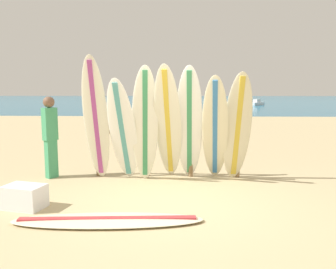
{
  "coord_description": "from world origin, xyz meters",
  "views": [
    {
      "loc": [
        0.13,
        -5.32,
        1.81
      ],
      "look_at": [
        -0.16,
        1.93,
        0.85
      ],
      "focal_mm": 36.04,
      "sensor_mm": 36.0,
      "label": 1
    }
  ],
  "objects_px": {
    "surfboard_leaning_far_right": "(237,127)",
    "surfboard_lying_on_sand": "(108,220)",
    "small_boat_offshore": "(257,103)",
    "cooler_box": "(24,197)",
    "beachgoer_standing": "(50,133)",
    "surfboard_leaning_far_left": "(96,120)",
    "surfboard_leaning_center_left": "(145,125)",
    "surfboard_leaning_left": "(123,131)",
    "surfboard_leaning_center": "(168,124)",
    "surfboard_leaning_center_right": "(189,124)",
    "surfboard_rack": "(167,144)",
    "surfboard_leaning_right": "(215,130)"
  },
  "relations": [
    {
      "from": "surfboard_leaning_right",
      "to": "small_boat_offshore",
      "type": "bearing_deg",
      "value": 76.28
    },
    {
      "from": "surfboard_rack",
      "to": "surfboard_leaning_center_left",
      "type": "distance_m",
      "value": 0.76
    },
    {
      "from": "surfboard_leaning_far_left",
      "to": "surfboard_leaning_center_right",
      "type": "distance_m",
      "value": 1.84
    },
    {
      "from": "surfboard_leaning_far_left",
      "to": "surfboard_leaning_right",
      "type": "xyz_separation_m",
      "value": [
        2.34,
        0.01,
        -0.19
      ]
    },
    {
      "from": "surfboard_leaning_right",
      "to": "surfboard_leaning_center_right",
      "type": "bearing_deg",
      "value": 168.78
    },
    {
      "from": "surfboard_leaning_right",
      "to": "surfboard_leaning_far_right",
      "type": "height_order",
      "value": "surfboard_leaning_far_right"
    },
    {
      "from": "surfboard_rack",
      "to": "surfboard_leaning_center_right",
      "type": "xyz_separation_m",
      "value": [
        0.45,
        -0.3,
        0.45
      ]
    },
    {
      "from": "surfboard_rack",
      "to": "cooler_box",
      "type": "height_order",
      "value": "surfboard_rack"
    },
    {
      "from": "surfboard_leaning_far_left",
      "to": "surfboard_leaning_left",
      "type": "xyz_separation_m",
      "value": [
        0.53,
        -0.04,
        -0.21
      ]
    },
    {
      "from": "surfboard_leaning_far_left",
      "to": "surfboard_leaning_left",
      "type": "bearing_deg",
      "value": -3.91
    },
    {
      "from": "cooler_box",
      "to": "surfboard_lying_on_sand",
      "type": "bearing_deg",
      "value": -7.41
    },
    {
      "from": "surfboard_leaning_center",
      "to": "surfboard_lying_on_sand",
      "type": "xyz_separation_m",
      "value": [
        -0.75,
        -2.16,
        -1.11
      ]
    },
    {
      "from": "surfboard_leaning_center",
      "to": "surfboard_leaning_center_right",
      "type": "relative_size",
      "value": 1.01
    },
    {
      "from": "surfboard_leaning_center_right",
      "to": "surfboard_leaning_right",
      "type": "relative_size",
      "value": 1.09
    },
    {
      "from": "surfboard_leaning_center_left",
      "to": "small_boat_offshore",
      "type": "bearing_deg",
      "value": 74.17
    },
    {
      "from": "surfboard_rack",
      "to": "cooler_box",
      "type": "distance_m",
      "value": 2.98
    },
    {
      "from": "surfboard_rack",
      "to": "cooler_box",
      "type": "relative_size",
      "value": 5.07
    },
    {
      "from": "surfboard_leaning_center_right",
      "to": "surfboard_leaning_far_right",
      "type": "xyz_separation_m",
      "value": [
        0.95,
        0.03,
        -0.06
      ]
    },
    {
      "from": "surfboard_leaning_left",
      "to": "surfboard_leaning_center_right",
      "type": "relative_size",
      "value": 0.9
    },
    {
      "from": "surfboard_leaning_far_right",
      "to": "cooler_box",
      "type": "bearing_deg",
      "value": -153.6
    },
    {
      "from": "beachgoer_standing",
      "to": "surfboard_leaning_far_right",
      "type": "bearing_deg",
      "value": -1.13
    },
    {
      "from": "surfboard_leaning_left",
      "to": "surfboard_leaning_center",
      "type": "distance_m",
      "value": 0.9
    },
    {
      "from": "surfboard_leaning_center",
      "to": "surfboard_leaning_far_right",
      "type": "relative_size",
      "value": 1.06
    },
    {
      "from": "surfboard_leaning_left",
      "to": "surfboard_leaning_center_left",
      "type": "relative_size",
      "value": 0.9
    },
    {
      "from": "beachgoer_standing",
      "to": "surfboard_leaning_left",
      "type": "bearing_deg",
      "value": -9.19
    },
    {
      "from": "surfboard_leaning_center_left",
      "to": "surfboard_leaning_right",
      "type": "xyz_separation_m",
      "value": [
        1.36,
        0.05,
        -0.09
      ]
    },
    {
      "from": "beachgoer_standing",
      "to": "small_boat_offshore",
      "type": "bearing_deg",
      "value": 71.04
    },
    {
      "from": "small_boat_offshore",
      "to": "cooler_box",
      "type": "distance_m",
      "value": 37.78
    },
    {
      "from": "surfboard_rack",
      "to": "surfboard_leaning_far_left",
      "type": "distance_m",
      "value": 1.55
    },
    {
      "from": "surfboard_leaning_far_left",
      "to": "surfboard_lying_on_sand",
      "type": "bearing_deg",
      "value": -72.56
    },
    {
      "from": "surfboard_leaning_center",
      "to": "surfboard_leaning_center_right",
      "type": "bearing_deg",
      "value": 11.61
    },
    {
      "from": "surfboard_leaning_center_left",
      "to": "surfboard_leaning_center_right",
      "type": "distance_m",
      "value": 0.88
    },
    {
      "from": "surfboard_leaning_center_left",
      "to": "surfboard_leaning_center_right",
      "type": "bearing_deg",
      "value": 9.51
    },
    {
      "from": "surfboard_leaning_center_left",
      "to": "cooler_box",
      "type": "distance_m",
      "value": 2.51
    },
    {
      "from": "surfboard_leaning_left",
      "to": "surfboard_leaning_center",
      "type": "height_order",
      "value": "surfboard_leaning_center"
    },
    {
      "from": "surfboard_rack",
      "to": "beachgoer_standing",
      "type": "distance_m",
      "value": 2.42
    },
    {
      "from": "surfboard_leaning_center_right",
      "to": "surfboard_lying_on_sand",
      "type": "relative_size",
      "value": 0.85
    },
    {
      "from": "small_boat_offshore",
      "to": "surfboard_leaning_right",
      "type": "bearing_deg",
      "value": -103.72
    },
    {
      "from": "surfboard_leaning_right",
      "to": "surfboard_leaning_far_right",
      "type": "xyz_separation_m",
      "value": [
        0.45,
        0.13,
        0.04
      ]
    },
    {
      "from": "surfboard_leaning_center_right",
      "to": "beachgoer_standing",
      "type": "distance_m",
      "value": 2.86
    },
    {
      "from": "surfboard_leaning_far_left",
      "to": "surfboard_leaning_center_right",
      "type": "xyz_separation_m",
      "value": [
        1.84,
        0.11,
        -0.1
      ]
    },
    {
      "from": "surfboard_leaning_far_right",
      "to": "cooler_box",
      "type": "xyz_separation_m",
      "value": [
        -3.52,
        -1.75,
        -0.9
      ]
    },
    {
      "from": "surfboard_leaning_left",
      "to": "surfboard_leaning_right",
      "type": "distance_m",
      "value": 1.81
    },
    {
      "from": "small_boat_offshore",
      "to": "surfboard_leaning_far_left",
      "type": "bearing_deg",
      "value": -107.33
    },
    {
      "from": "surfboard_leaning_far_right",
      "to": "surfboard_leaning_far_left",
      "type": "bearing_deg",
      "value": -177.16
    },
    {
      "from": "surfboard_leaning_left",
      "to": "surfboard_leaning_far_right",
      "type": "distance_m",
      "value": 2.27
    },
    {
      "from": "small_boat_offshore",
      "to": "cooler_box",
      "type": "relative_size",
      "value": 4.21
    },
    {
      "from": "surfboard_leaning_far_right",
      "to": "surfboard_lying_on_sand",
      "type": "xyz_separation_m",
      "value": [
        -2.12,
        -2.28,
        -1.05
      ]
    },
    {
      "from": "surfboard_leaning_center_right",
      "to": "surfboard_leaning_right",
      "type": "distance_m",
      "value": 0.52
    },
    {
      "from": "small_boat_offshore",
      "to": "surfboard_leaning_center",
      "type": "bearing_deg",
      "value": -105.16
    }
  ]
}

